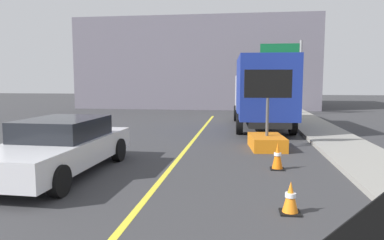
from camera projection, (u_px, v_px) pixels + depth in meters
The scene contains 8 objects.
lane_center_stripe at pixel (124, 225), 5.86m from camera, with size 0.14×36.00×0.01m, color yellow.
arrow_board_trailer at pixel (267, 135), 12.32m from camera, with size 1.60×1.90×2.70m.
box_truck at pixel (262, 91), 17.46m from camera, with size 2.80×8.01×3.40m.
pickup_car at pixel (60, 146), 9.02m from camera, with size 2.19×5.03×1.38m.
highway_guide_sign at pixel (289, 64), 24.32m from camera, with size 2.79×0.18×5.00m.
far_building_block at pixel (200, 65), 32.87m from camera, with size 19.68×9.85×7.39m, color slate.
traffic_cone_mid_lane at pixel (290, 198), 6.34m from camera, with size 0.36×0.36×0.59m.
traffic_cone_far_lane at pixel (278, 156), 9.47m from camera, with size 0.36×0.36×0.72m.
Camera 1 is at (1.87, 0.58, 2.35)m, focal length 33.67 mm.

